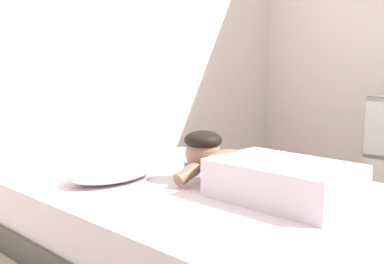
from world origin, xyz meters
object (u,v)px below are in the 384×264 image
object	(u,v)px
pillow	(112,171)
person_lying	(259,173)
coffee_cup	(192,168)
bed	(222,228)
cell_phone	(331,199)

from	to	relation	value
pillow	person_lying	distance (m)	0.78
pillow	coffee_cup	world-z (taller)	pillow
bed	person_lying	size ratio (longest dim) A/B	2.21
bed	coffee_cup	distance (m)	0.43
person_lying	coffee_cup	xyz separation A→B (m)	(0.06, 0.50, -0.07)
pillow	cell_phone	world-z (taller)	pillow
pillow	person_lying	world-z (taller)	person_lying
person_lying	coffee_cup	size ratio (longest dim) A/B	7.36
cell_phone	coffee_cup	bearing A→B (deg)	97.87
pillow	coffee_cup	distance (m)	0.45
person_lying	cell_phone	world-z (taller)	person_lying
pillow	cell_phone	xyz separation A→B (m)	(0.50, -1.00, -0.05)
person_lying	cell_phone	bearing A→B (deg)	-60.67
coffee_cup	bed	bearing A→B (deg)	-111.86
bed	coffee_cup	xyz separation A→B (m)	(0.14, 0.34, 0.22)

